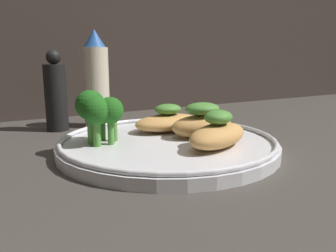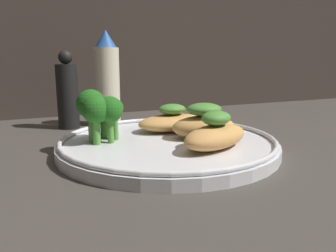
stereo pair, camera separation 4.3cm
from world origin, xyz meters
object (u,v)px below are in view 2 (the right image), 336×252
pepper_grinder (67,93)px  broccoli_bunch (99,109)px  plate (168,144)px  sauce_bottle (107,81)px

pepper_grinder → broccoli_bunch: bearing=-84.3°
plate → broccoli_bunch: bearing=160.5°
plate → broccoli_bunch: broccoli_bunch is taller
sauce_bottle → broccoli_bunch: bearing=-106.8°
plate → sauce_bottle: bearing=98.4°
broccoli_bunch → sauce_bottle: 18.75cm
sauce_bottle → pepper_grinder: (-7.15, 0.00, -2.07)cm
sauce_bottle → plate: bearing=-81.6°
broccoli_bunch → pepper_grinder: bearing=95.7°
plate → pepper_grinder: 23.73cm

